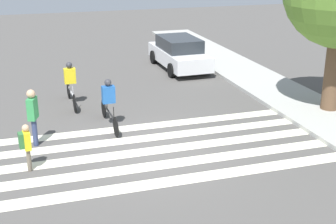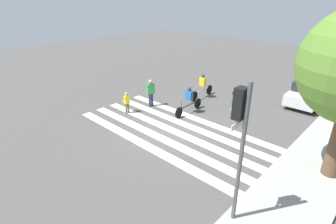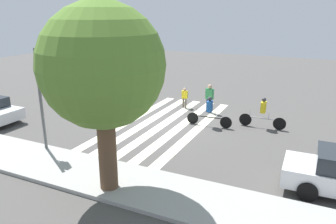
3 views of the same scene
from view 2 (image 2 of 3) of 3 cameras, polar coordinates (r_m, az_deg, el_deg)
ground_plane at (r=13.26m, az=0.83°, el=-3.96°), size 60.00×60.00×0.00m
sidewalk_curb at (r=10.75m, az=27.05°, el=-13.99°), size 36.00×2.50×0.14m
crosswalk_stripes at (r=13.26m, az=0.83°, el=-3.95°), size 4.28×10.00×0.01m
traffic_light at (r=7.00m, az=15.36°, el=-3.64°), size 0.60×0.50×4.39m
pedestrian_adult_blue_shirt at (r=15.85m, az=-3.79°, el=4.52°), size 0.51×0.34×1.67m
pedestrian_child_with_backpack at (r=15.10m, az=-9.02°, el=2.41°), size 0.37×0.32×1.26m
cyclist_mid_street at (r=17.36m, az=7.52°, el=5.84°), size 2.35×0.41×1.60m
cyclist_near_curb at (r=14.92m, az=4.59°, el=2.88°), size 2.41×0.41×1.58m
car_parked_far_curb at (r=18.63m, az=28.48°, el=3.99°), size 4.44×1.95×1.48m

